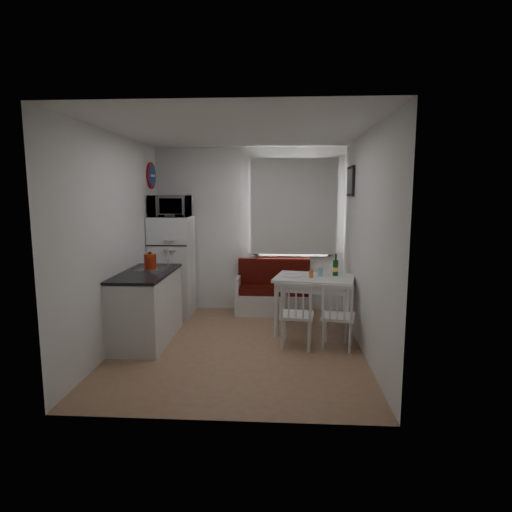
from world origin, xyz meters
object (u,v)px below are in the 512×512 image
(bench, at_px, (274,296))
(chair_left, at_px, (297,308))
(wine_bottle, at_px, (336,265))
(kettle, at_px, (150,262))
(microwave, at_px, (170,206))
(chair_right, at_px, (339,310))
(fridge, at_px, (172,266))
(dining_table, at_px, (314,283))
(kitchen_counter, at_px, (147,306))

(bench, distance_m, chair_left, 1.61)
(chair_left, distance_m, wine_bottle, 1.01)
(bench, height_order, kettle, kettle)
(chair_left, xyz_separation_m, wine_bottle, (0.54, 0.76, 0.41))
(microwave, xyz_separation_m, kettle, (0.03, -1.15, -0.67))
(chair_right, height_order, microwave, microwave)
(bench, relative_size, fridge, 0.78)
(dining_table, bearing_deg, bench, 133.47)
(fridge, bearing_deg, kettle, -88.57)
(chair_left, distance_m, kettle, 1.95)
(chair_left, relative_size, chair_right, 0.99)
(kitchen_counter, height_order, bench, kitchen_counter)
(microwave, bearing_deg, chair_right, -30.45)
(bench, xyz_separation_m, dining_table, (0.56, -0.91, 0.41))
(dining_table, height_order, microwave, microwave)
(kitchen_counter, relative_size, fridge, 0.86)
(chair_left, bearing_deg, kettle, 178.43)
(chair_left, height_order, fridge, fridge)
(bench, height_order, dining_table, bench)
(fridge, relative_size, kettle, 6.24)
(dining_table, xyz_separation_m, wine_bottle, (0.29, 0.10, 0.24))
(kitchen_counter, distance_m, kettle, 0.57)
(bench, bearing_deg, wine_bottle, -43.54)
(bench, xyz_separation_m, chair_left, (0.31, -1.57, 0.24))
(dining_table, bearing_deg, chair_left, -99.17)
(kettle, height_order, wine_bottle, kettle)
(bench, bearing_deg, kitchen_counter, -139.77)
(bench, height_order, chair_right, bench)
(bench, relative_size, microwave, 2.04)
(kettle, bearing_deg, fridge, 91.43)
(chair_right, bearing_deg, bench, 129.58)
(kitchen_counter, bearing_deg, wine_bottle, 12.50)
(chair_left, distance_m, microwave, 2.63)
(chair_right, bearing_deg, fridge, 160.77)
(chair_left, height_order, microwave, microwave)
(kitchen_counter, distance_m, wine_bottle, 2.55)
(microwave, bearing_deg, dining_table, -19.33)
(chair_right, relative_size, kettle, 1.86)
(microwave, distance_m, kettle, 1.33)
(bench, distance_m, chair_right, 1.78)
(bench, height_order, microwave, microwave)
(microwave, bearing_deg, kettle, -88.50)
(dining_table, relative_size, fridge, 0.76)
(chair_right, bearing_deg, dining_table, 122.99)
(chair_right, relative_size, microwave, 0.78)
(bench, relative_size, kettle, 4.87)
(chair_left, height_order, wine_bottle, wine_bottle)
(kitchen_counter, bearing_deg, chair_right, -5.02)
(chair_right, distance_m, fridge, 2.81)
(kettle, bearing_deg, chair_right, -6.24)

